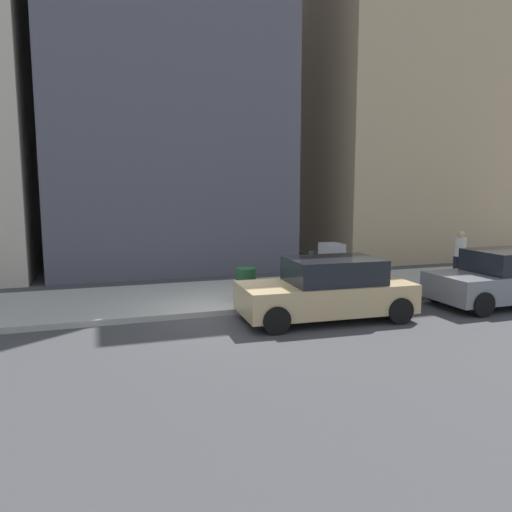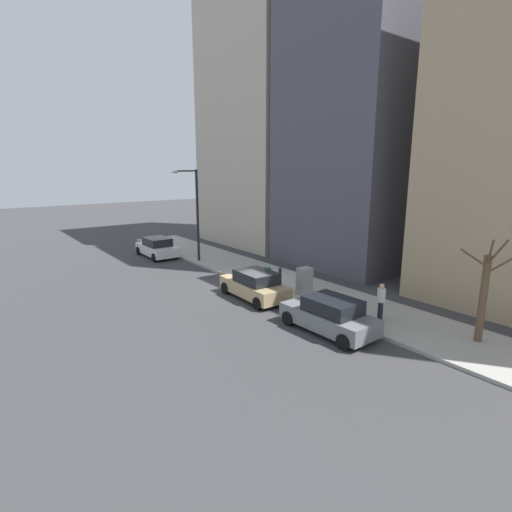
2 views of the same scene
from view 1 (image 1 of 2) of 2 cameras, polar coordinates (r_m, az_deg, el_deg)
The scene contains 9 objects.
ground_plane at distance 12.79m, azimuth -2.54°, elevation -6.78°, with size 120.00×120.00×0.00m, color #38383A.
sidewalk at distance 14.66m, azimuth -4.64°, elevation -4.58°, with size 4.00×36.00×0.15m, color #9E9B93.
parked_car_grey at distance 15.43m, azimuth 26.65°, elevation -2.29°, with size 2.02×4.25×1.52m.
parked_car_tan at distance 12.38m, azimuth 8.17°, elevation -3.87°, with size 2.05×4.26×1.52m.
parking_meter at distance 13.79m, azimuth 6.35°, elevation -1.59°, with size 0.14×0.10×1.35m.
utility_box at distance 15.01m, azimuth 8.63°, elevation -1.34°, with size 0.83×0.61×1.43m.
trash_bin at distance 13.66m, azimuth -1.17°, elevation -3.24°, with size 0.56×0.56×0.90m, color #14381E.
pedestrian_near_meter at distance 17.71m, azimuth 22.29°, elevation 0.34°, with size 0.36×0.36×1.66m.
office_tower_left at distance 29.41m, azimuth 16.67°, elevation 18.83°, with size 12.95×12.95×17.89m, color tan.
Camera 1 is at (-11.92, 3.29, 3.27)m, focal length 35.00 mm.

